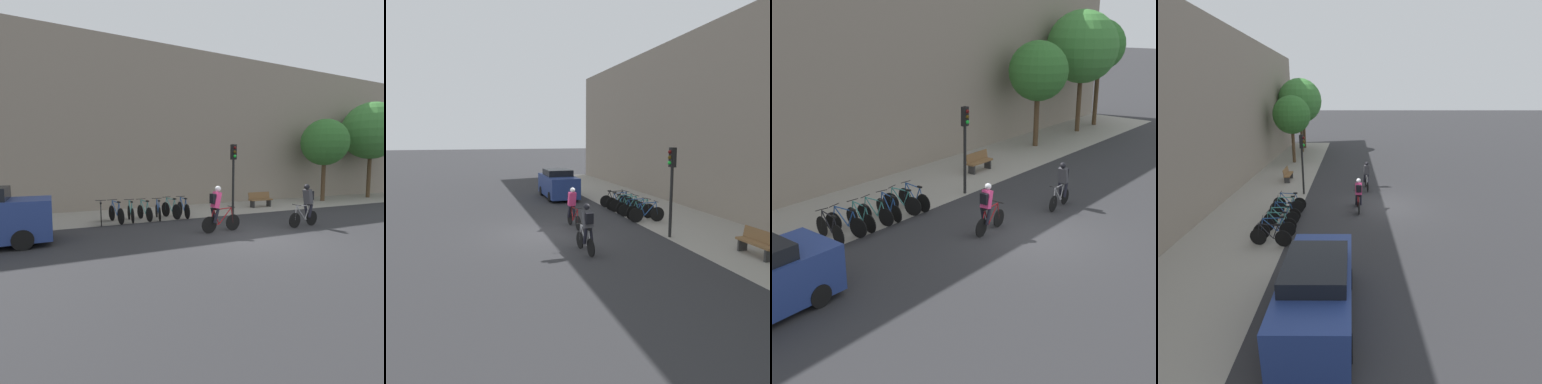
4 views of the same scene
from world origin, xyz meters
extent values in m
plane|color=#2B2B2D|center=(0.00, 0.00, 0.00)|extent=(200.00, 200.00, 0.00)
cube|color=gray|center=(0.00, 6.75, 0.00)|extent=(44.00, 4.50, 0.01)
cube|color=gray|center=(0.00, 9.30, 4.80)|extent=(44.00, 0.60, 9.60)
cylinder|color=black|center=(-0.09, 1.53, 0.32)|extent=(0.63, 0.07, 0.63)
cylinder|color=black|center=(-1.16, 1.46, 0.32)|extent=(0.63, 0.07, 0.63)
cylinder|color=maroon|center=(-0.45, 1.50, 0.60)|extent=(0.59, 0.08, 0.62)
cylinder|color=maroon|center=(-0.85, 1.48, 0.58)|extent=(0.28, 0.06, 0.58)
cylinder|color=maroon|center=(-0.57, 1.50, 0.88)|extent=(0.80, 0.09, 0.07)
cylinder|color=maroon|center=(-0.95, 1.47, 0.31)|extent=(0.43, 0.06, 0.05)
cylinder|color=maroon|center=(-1.07, 1.47, 0.59)|extent=(0.23, 0.05, 0.56)
cylinder|color=maroon|center=(-0.13, 1.52, 0.61)|extent=(0.12, 0.04, 0.59)
cylinder|color=black|center=(-0.17, 1.52, 0.94)|extent=(0.06, 0.46, 0.03)
cube|color=black|center=(-0.97, 1.47, 0.91)|extent=(0.20, 0.09, 0.06)
cube|color=#DB3875|center=(-0.87, 1.48, 1.24)|extent=(0.34, 0.34, 0.63)
sphere|color=silver|center=(-0.79, 1.48, 1.65)|extent=(0.23, 0.23, 0.22)
cylinder|color=black|center=(-0.91, 1.37, 0.66)|extent=(0.28, 0.13, 0.56)
cylinder|color=black|center=(-0.92, 1.59, 0.66)|extent=(0.25, 0.12, 0.56)
cube|color=black|center=(-1.01, 1.47, 1.29)|extent=(0.16, 0.27, 0.36)
cylinder|color=black|center=(2.40, 0.83, 0.31)|extent=(0.62, 0.08, 0.62)
cylinder|color=black|center=(3.41, 0.90, 0.31)|extent=(0.62, 0.08, 0.62)
cylinder|color=#99999E|center=(2.75, 0.86, 0.59)|extent=(0.56, 0.08, 0.62)
cylinder|color=#99999E|center=(3.12, 0.88, 0.58)|extent=(0.26, 0.06, 0.58)
cylinder|color=#99999E|center=(2.86, 0.87, 0.87)|extent=(0.75, 0.09, 0.07)
cylinder|color=#99999E|center=(3.21, 0.89, 0.30)|extent=(0.41, 0.06, 0.05)
cylinder|color=#99999E|center=(3.32, 0.90, 0.58)|extent=(0.21, 0.05, 0.56)
cylinder|color=#99999E|center=(2.44, 0.84, 0.60)|extent=(0.12, 0.04, 0.58)
cylinder|color=black|center=(2.49, 0.84, 0.93)|extent=(0.06, 0.46, 0.03)
cube|color=black|center=(3.23, 0.89, 0.90)|extent=(0.21, 0.09, 0.06)
cube|color=#3D3D42|center=(3.13, 0.88, 1.23)|extent=(0.34, 0.34, 0.63)
sphere|color=black|center=(3.05, 0.88, 1.64)|extent=(0.24, 0.24, 0.22)
cylinder|color=black|center=(3.17, 1.00, 0.65)|extent=(0.28, 0.13, 0.56)
cylinder|color=black|center=(3.19, 0.78, 0.65)|extent=(0.25, 0.13, 0.56)
cube|color=black|center=(3.27, 0.89, 1.28)|extent=(0.16, 0.27, 0.36)
cylinder|color=black|center=(-4.44, 5.56, 0.34)|extent=(0.13, 0.69, 0.69)
cylinder|color=black|center=(-4.58, 4.53, 0.34)|extent=(0.13, 0.69, 0.69)
cylinder|color=black|center=(-4.49, 5.21, 0.63)|extent=(0.12, 0.57, 0.62)
cylinder|color=black|center=(-4.54, 4.83, 0.61)|extent=(0.08, 0.27, 0.58)
cylinder|color=black|center=(-4.50, 5.10, 0.91)|extent=(0.14, 0.77, 0.07)
cylinder|color=black|center=(-4.55, 4.74, 0.34)|extent=(0.09, 0.42, 0.05)
cylinder|color=black|center=(-4.57, 4.62, 0.62)|extent=(0.06, 0.22, 0.56)
cylinder|color=black|center=(-4.44, 5.52, 0.63)|extent=(0.05, 0.12, 0.59)
cylinder|color=black|center=(-4.45, 5.48, 0.96)|extent=(0.46, 0.09, 0.03)
cube|color=black|center=(-4.56, 4.72, 0.93)|extent=(0.11, 0.21, 0.06)
cylinder|color=black|center=(-3.96, 5.56, 0.35)|extent=(0.16, 0.69, 0.70)
cylinder|color=black|center=(-3.77, 4.53, 0.35)|extent=(0.16, 0.69, 0.70)
cylinder|color=#1E478C|center=(-3.89, 5.21, 0.63)|extent=(0.14, 0.58, 0.62)
cylinder|color=#1E478C|center=(-3.82, 4.83, 0.61)|extent=(0.09, 0.27, 0.58)
cylinder|color=#1E478C|center=(-3.87, 5.10, 0.91)|extent=(0.18, 0.78, 0.07)
cylinder|color=#1E478C|center=(-3.81, 4.73, 0.34)|extent=(0.11, 0.42, 0.05)
cylinder|color=#1E478C|center=(-3.78, 4.62, 0.62)|extent=(0.07, 0.22, 0.56)
cylinder|color=#1E478C|center=(-3.95, 5.52, 0.64)|extent=(0.06, 0.12, 0.59)
cylinder|color=black|center=(-3.94, 5.48, 0.97)|extent=(0.46, 0.11, 0.03)
cube|color=black|center=(-3.80, 4.71, 0.94)|extent=(0.11, 0.21, 0.06)
cylinder|color=black|center=(-3.18, 5.54, 0.33)|extent=(0.08, 0.65, 0.65)
cylinder|color=black|center=(-3.26, 4.55, 0.33)|extent=(0.08, 0.65, 0.65)
cylinder|color=teal|center=(-3.21, 5.20, 0.61)|extent=(0.08, 0.55, 0.62)
cylinder|color=teal|center=(-3.23, 4.84, 0.59)|extent=(0.06, 0.26, 0.58)
cylinder|color=teal|center=(-3.22, 5.10, 0.89)|extent=(0.09, 0.74, 0.07)
cylinder|color=teal|center=(-3.24, 4.75, 0.32)|extent=(0.06, 0.40, 0.05)
cylinder|color=teal|center=(-3.25, 4.64, 0.60)|extent=(0.05, 0.21, 0.56)
cylinder|color=teal|center=(-3.19, 5.50, 0.62)|extent=(0.04, 0.12, 0.58)
cylinder|color=black|center=(-3.19, 5.46, 0.95)|extent=(0.46, 0.06, 0.03)
cube|color=black|center=(-3.24, 4.73, 0.92)|extent=(0.09, 0.21, 0.06)
cylinder|color=black|center=(-2.65, 5.52, 0.32)|extent=(0.13, 0.64, 0.65)
cylinder|color=black|center=(-2.50, 4.57, 0.32)|extent=(0.13, 0.64, 0.65)
cylinder|color=teal|center=(-2.60, 5.20, 0.60)|extent=(0.12, 0.53, 0.62)
cylinder|color=teal|center=(-2.54, 4.84, 0.59)|extent=(0.08, 0.25, 0.58)
cylinder|color=teal|center=(-2.58, 5.09, 0.89)|extent=(0.15, 0.72, 0.07)
cylinder|color=teal|center=(-2.53, 4.76, 0.31)|extent=(0.09, 0.39, 0.05)
cylinder|color=teal|center=(-2.51, 4.65, 0.60)|extent=(0.06, 0.21, 0.56)
cylinder|color=teal|center=(-2.64, 5.49, 0.61)|extent=(0.05, 0.12, 0.58)
cylinder|color=black|center=(-2.63, 5.45, 0.94)|extent=(0.46, 0.10, 0.03)
cube|color=black|center=(-2.53, 4.74, 0.91)|extent=(0.11, 0.21, 0.06)
cylinder|color=black|center=(-1.84, 5.54, 0.31)|extent=(0.15, 0.62, 0.62)
cylinder|color=black|center=(-2.02, 4.55, 0.31)|extent=(0.15, 0.62, 0.62)
cylinder|color=#1E478C|center=(-1.90, 5.20, 0.59)|extent=(0.14, 0.56, 0.62)
cylinder|color=#1E478C|center=(-1.97, 4.84, 0.58)|extent=(0.09, 0.26, 0.58)
cylinder|color=#1E478C|center=(-1.92, 5.10, 0.88)|extent=(0.18, 0.75, 0.07)
cylinder|color=#1E478C|center=(-1.98, 4.75, 0.30)|extent=(0.11, 0.41, 0.05)
cylinder|color=#1E478C|center=(-2.00, 4.64, 0.59)|extent=(0.07, 0.22, 0.56)
cylinder|color=#1E478C|center=(-1.84, 5.50, 0.60)|extent=(0.06, 0.12, 0.58)
cylinder|color=black|center=(-1.85, 5.46, 0.93)|extent=(0.46, 0.11, 0.03)
cube|color=black|center=(-1.99, 4.73, 0.90)|extent=(0.11, 0.21, 0.06)
cylinder|color=black|center=(-1.38, 5.52, 0.36)|extent=(0.17, 0.71, 0.71)
cylinder|color=black|center=(-1.19, 4.57, 0.36)|extent=(0.17, 0.71, 0.71)
cylinder|color=teal|center=(-1.31, 5.20, 0.64)|extent=(0.14, 0.53, 0.62)
cylinder|color=teal|center=(-1.24, 4.85, 0.62)|extent=(0.09, 0.25, 0.58)
cylinder|color=teal|center=(-1.29, 5.09, 0.92)|extent=(0.18, 0.72, 0.07)
cylinder|color=teal|center=(-1.23, 4.76, 0.35)|extent=(0.11, 0.39, 0.05)
cylinder|color=teal|center=(-1.21, 4.66, 0.63)|extent=(0.07, 0.21, 0.56)
cylinder|color=teal|center=(-1.37, 5.48, 0.65)|extent=(0.06, 0.12, 0.58)
cylinder|color=black|center=(-1.36, 5.45, 0.98)|extent=(0.46, 0.12, 0.03)
cube|color=black|center=(-1.22, 4.74, 0.95)|extent=(0.12, 0.21, 0.06)
cylinder|color=black|center=(-0.60, 5.57, 0.35)|extent=(0.08, 0.69, 0.69)
cylinder|color=black|center=(-0.68, 4.52, 0.35)|extent=(0.08, 0.69, 0.69)
cylinder|color=#1E478C|center=(-0.63, 5.21, 0.63)|extent=(0.08, 0.58, 0.62)
cylinder|color=#1E478C|center=(-0.65, 4.82, 0.61)|extent=(0.06, 0.27, 0.58)
cylinder|color=#1E478C|center=(-0.63, 5.10, 0.91)|extent=(0.09, 0.78, 0.07)
cylinder|color=#1E478C|center=(-0.66, 4.73, 0.34)|extent=(0.06, 0.42, 0.05)
cylinder|color=#1E478C|center=(-0.67, 4.61, 0.62)|extent=(0.05, 0.22, 0.56)
cylinder|color=#1E478C|center=(-0.60, 5.53, 0.64)|extent=(0.04, 0.12, 0.59)
cylinder|color=black|center=(-0.61, 5.49, 0.97)|extent=(0.46, 0.06, 0.03)
cube|color=black|center=(-0.66, 4.71, 0.94)|extent=(0.09, 0.21, 0.06)
cylinder|color=black|center=(1.99, 4.72, 1.78)|extent=(0.12, 0.12, 3.55)
cube|color=black|center=(1.99, 4.72, 3.17)|extent=(0.26, 0.20, 0.76)
sphere|color=#590C0C|center=(1.99, 4.59, 3.38)|extent=(0.15, 0.15, 0.15)
sphere|color=#4C380A|center=(1.99, 4.59, 3.17)|extent=(0.15, 0.15, 0.15)
sphere|color=green|center=(1.99, 4.59, 2.96)|extent=(0.15, 0.15, 0.15)
cube|color=brown|center=(4.94, 6.21, 0.45)|extent=(1.52, 0.40, 0.08)
cube|color=brown|center=(4.94, 6.39, 0.69)|extent=(1.52, 0.12, 0.40)
cube|color=#2D2D2D|center=(4.33, 6.21, 0.23)|extent=(0.08, 0.36, 0.45)
cube|color=#2D2D2D|center=(5.55, 6.21, 0.23)|extent=(0.08, 0.36, 0.45)
cylinder|color=black|center=(-7.23, 1.92, 0.31)|extent=(0.62, 0.20, 0.62)
cylinder|color=black|center=(-7.23, 3.56, 0.31)|extent=(0.62, 0.20, 0.62)
cylinder|color=#4C3823|center=(10.89, 6.90, 1.52)|extent=(0.28, 0.28, 3.05)
sphere|color=#33702D|center=(10.89, 6.90, 4.09)|extent=(3.20, 3.20, 3.20)
cylinder|color=#4C3823|center=(15.85, 6.94, 1.86)|extent=(0.28, 0.28, 3.72)
sphere|color=#3D7F38|center=(15.85, 6.94, 5.11)|extent=(4.29, 4.29, 4.29)
camera|label=1|loc=(-6.40, -8.13, 2.54)|focal=28.00mm
camera|label=2|loc=(14.79, -2.98, 4.00)|focal=35.00mm
camera|label=3|loc=(-14.11, -8.36, 7.01)|focal=50.00mm
camera|label=4|loc=(-15.19, 1.86, 5.77)|focal=28.00mm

